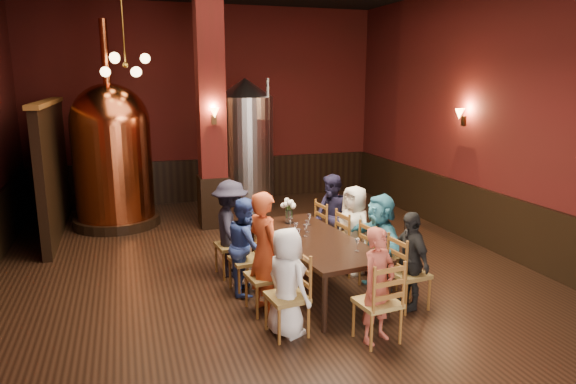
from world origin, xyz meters
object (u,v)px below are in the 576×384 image
object	(u,v)px
dining_table	(313,242)
steel_vessel	(246,145)
rose_vase	(289,207)
person_2	(246,245)
person_0	(287,282)
copper_kettle	(112,154)
person_1	(265,252)

from	to	relation	value
dining_table	steel_vessel	world-z (taller)	steel_vessel
steel_vessel	rose_vase	bearing A→B (deg)	-93.93
person_2	rose_vase	distance (m)	1.02
dining_table	person_2	xyz separation A→B (m)	(-0.88, 0.23, -0.03)
rose_vase	dining_table	bearing A→B (deg)	-82.90
dining_table	rose_vase	xyz separation A→B (m)	(-0.10, 0.78, 0.31)
person_0	copper_kettle	distance (m)	5.68
person_1	person_0	bearing A→B (deg)	168.29
person_1	copper_kettle	distance (m)	5.01
person_1	copper_kettle	size ratio (longest dim) A/B	0.39
person_1	person_2	bearing A→B (deg)	-11.71
person_0	rose_vase	size ratio (longest dim) A/B	3.28
person_0	person_1	xyz separation A→B (m)	(-0.08, 0.67, 0.14)
rose_vase	person_2	bearing A→B (deg)	-144.93
person_2	person_0	bearing A→B (deg)	-160.83
copper_kettle	person_1	bearing A→B (deg)	-68.82
person_1	person_2	distance (m)	0.67
steel_vessel	person_2	bearing A→B (deg)	-103.34
person_2	rose_vase	bearing A→B (deg)	-42.49
person_2	steel_vessel	distance (m)	4.63
person_0	person_2	world-z (taller)	person_2
steel_vessel	rose_vase	distance (m)	3.92
dining_table	person_2	distance (m)	0.91
person_1	person_2	size ratio (longest dim) A/B	1.17
person_0	person_2	xyz separation A→B (m)	(-0.16, 1.32, 0.03)
copper_kettle	rose_vase	world-z (taller)	copper_kettle
copper_kettle	rose_vase	distance (m)	4.27
dining_table	copper_kettle	bearing A→B (deg)	115.00
dining_table	rose_vase	size ratio (longest dim) A/B	6.50
copper_kettle	person_2	bearing A→B (deg)	-66.64
person_1	person_2	world-z (taller)	person_1
person_1	rose_vase	size ratio (longest dim) A/B	4.01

